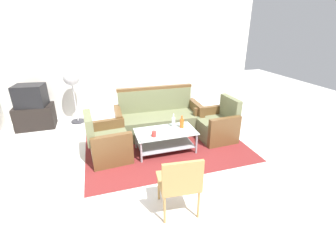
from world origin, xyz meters
name	(u,v)px	position (x,y,z in m)	size (l,w,h in m)	color
ground_plane	(173,171)	(0.00, 0.00, 0.00)	(14.00, 14.00, 0.00)	silver
wall_back	(136,58)	(0.00, 3.06, 1.40)	(6.52, 0.12, 2.80)	silver
rug	(166,146)	(0.13, 0.81, 0.01)	(3.02, 2.08, 0.01)	maroon
couch	(158,119)	(0.15, 1.45, 0.32)	(1.82, 0.79, 0.96)	#6B704C
armchair_left	(108,143)	(-0.96, 0.74, 0.29)	(0.75, 0.81, 0.85)	#6B704C
armchair_right	(217,125)	(1.23, 0.83, 0.29)	(0.73, 0.79, 0.85)	#6B704C
coffee_table	(166,138)	(0.07, 0.65, 0.27)	(1.10, 0.60, 0.40)	silver
bottle_orange	(182,123)	(0.41, 0.71, 0.50)	(0.08, 0.08, 0.24)	#D85919
bottle_clear	(173,122)	(0.27, 0.80, 0.51)	(0.07, 0.07, 0.26)	silver
cup	(154,134)	(-0.18, 0.51, 0.46)	(0.08, 0.08, 0.10)	red
tv_stand	(35,117)	(-2.45, 2.55, 0.26)	(0.80, 0.50, 0.52)	black
television	(30,96)	(-2.44, 2.55, 0.76)	(0.66, 0.52, 0.48)	black
pedestal_fan	(72,81)	(-1.56, 2.60, 1.01)	(0.36, 0.36, 1.27)	#2D2D33
wicker_chair	(180,181)	(-0.21, -0.87, 0.49)	(0.53, 0.53, 0.84)	#AD844C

